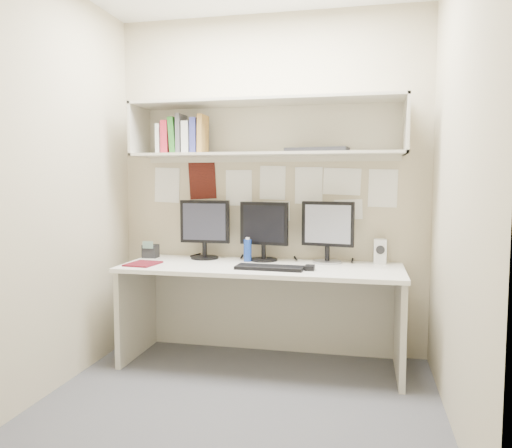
% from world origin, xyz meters
% --- Properties ---
extents(floor, '(2.40, 2.00, 0.01)m').
position_xyz_m(floor, '(0.00, 0.00, 0.00)').
color(floor, '#49494E').
rests_on(floor, ground).
extents(wall_back, '(2.40, 0.02, 2.60)m').
position_xyz_m(wall_back, '(0.00, 1.00, 1.30)').
color(wall_back, '#B6AA8B').
rests_on(wall_back, ground).
extents(wall_front, '(2.40, 0.02, 2.60)m').
position_xyz_m(wall_front, '(0.00, -1.00, 1.30)').
color(wall_front, '#B6AA8B').
rests_on(wall_front, ground).
extents(wall_left, '(0.02, 2.00, 2.60)m').
position_xyz_m(wall_left, '(-1.20, 0.00, 1.30)').
color(wall_left, '#B6AA8B').
rests_on(wall_left, ground).
extents(wall_right, '(0.02, 2.00, 2.60)m').
position_xyz_m(wall_right, '(1.20, 0.00, 1.30)').
color(wall_right, '#B6AA8B').
rests_on(wall_right, ground).
extents(desk, '(2.00, 0.70, 0.73)m').
position_xyz_m(desk, '(0.00, 0.65, 0.37)').
color(desk, white).
rests_on(desk, floor).
extents(overhead_hutch, '(2.00, 0.38, 0.40)m').
position_xyz_m(overhead_hutch, '(0.00, 0.86, 1.72)').
color(overhead_hutch, beige).
rests_on(overhead_hutch, wall_back).
extents(pinned_papers, '(1.92, 0.01, 0.48)m').
position_xyz_m(pinned_papers, '(0.00, 0.99, 1.25)').
color(pinned_papers, white).
rests_on(pinned_papers, wall_back).
extents(monitor_left, '(0.39, 0.21, 0.45)m').
position_xyz_m(monitor_left, '(-0.49, 0.87, 0.98)').
color(monitor_left, black).
rests_on(monitor_left, desk).
extents(monitor_center, '(0.38, 0.21, 0.45)m').
position_xyz_m(monitor_center, '(-0.02, 0.87, 0.97)').
color(monitor_center, black).
rests_on(monitor_center, desk).
extents(monitor_right, '(0.39, 0.21, 0.45)m').
position_xyz_m(monitor_right, '(0.46, 0.87, 0.98)').
color(monitor_right, '#A5A5AA').
rests_on(monitor_right, desk).
extents(keyboard, '(0.47, 0.19, 0.02)m').
position_xyz_m(keyboard, '(0.09, 0.51, 0.74)').
color(keyboard, black).
rests_on(keyboard, desk).
extents(mouse, '(0.06, 0.10, 0.03)m').
position_xyz_m(mouse, '(0.36, 0.53, 0.75)').
color(mouse, black).
rests_on(mouse, desk).
extents(speaker, '(0.09, 0.10, 0.18)m').
position_xyz_m(speaker, '(0.84, 0.91, 0.82)').
color(speaker, silver).
rests_on(speaker, desk).
extents(blue_bottle, '(0.06, 0.06, 0.18)m').
position_xyz_m(blue_bottle, '(-0.13, 0.80, 0.82)').
color(blue_bottle, navy).
rests_on(blue_bottle, desk).
extents(maroon_notebook, '(0.22, 0.26, 0.01)m').
position_xyz_m(maroon_notebook, '(-0.84, 0.50, 0.74)').
color(maroon_notebook, '#590F19').
rests_on(maroon_notebook, desk).
extents(desk_phone, '(0.11, 0.10, 0.14)m').
position_xyz_m(desk_phone, '(-0.93, 0.82, 0.78)').
color(desk_phone, black).
rests_on(desk_phone, desk).
extents(book_stack, '(0.36, 0.18, 0.29)m').
position_xyz_m(book_stack, '(-0.63, 0.78, 1.67)').
color(book_stack, silver).
rests_on(book_stack, overhead_hutch).
extents(hutch_tray, '(0.46, 0.23, 0.03)m').
position_xyz_m(hutch_tray, '(0.38, 0.79, 1.56)').
color(hutch_tray, black).
rests_on(hutch_tray, overhead_hutch).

